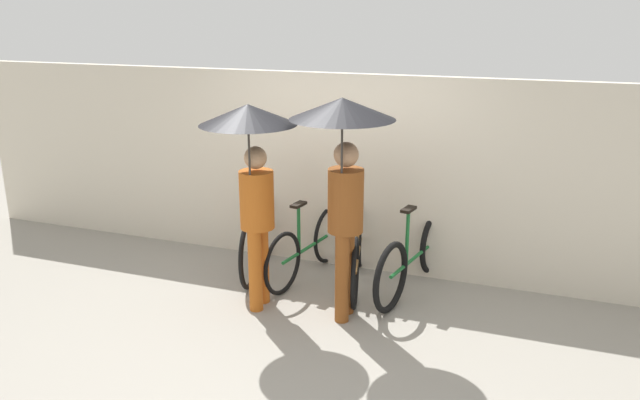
{
  "coord_description": "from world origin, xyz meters",
  "views": [
    {
      "loc": [
        1.96,
        -4.49,
        2.76
      ],
      "look_at": [
        0.0,
        0.9,
        1.0
      ],
      "focal_mm": 35.0,
      "sensor_mm": 36.0,
      "label": 1
    }
  ],
  "objects": [
    {
      "name": "ground_plane",
      "position": [
        0.0,
        0.0,
        0.0
      ],
      "size": [
        30.0,
        30.0,
        0.0
      ],
      "primitive_type": "plane",
      "color": "gray"
    },
    {
      "name": "parked_bicycle_3",
      "position": [
        0.85,
        1.34,
        0.36
      ],
      "size": [
        0.53,
        1.75,
        1.05
      ],
      "rotation": [
        0.0,
        0.0,
        1.37
      ],
      "color": "black",
      "rests_on": "ground"
    },
    {
      "name": "parked_bicycle_0",
      "position": [
        -0.85,
        1.33,
        0.39
      ],
      "size": [
        0.53,
        1.71,
        1.09
      ],
      "rotation": [
        0.0,
        0.0,
        1.79
      ],
      "color": "black",
      "rests_on": "ground"
    },
    {
      "name": "parked_bicycle_1",
      "position": [
        -0.28,
        1.29,
        0.35
      ],
      "size": [
        0.46,
        1.59,
        1.0
      ],
      "rotation": [
        0.0,
        0.0,
        1.4
      ],
      "color": "black",
      "rests_on": "ground"
    },
    {
      "name": "parked_bicycle_2",
      "position": [
        0.28,
        1.28,
        0.37
      ],
      "size": [
        0.55,
        1.68,
        1.08
      ],
      "rotation": [
        0.0,
        0.0,
        1.8
      ],
      "color": "black",
      "rests_on": "ground"
    },
    {
      "name": "back_wall",
      "position": [
        0.0,
        1.75,
        1.06
      ],
      "size": [
        9.7,
        0.12,
        2.13
      ],
      "color": "beige",
      "rests_on": "ground"
    },
    {
      "name": "pedestrian_center",
      "position": [
        0.37,
        0.46,
        1.57
      ],
      "size": [
        0.89,
        0.89,
        2.06
      ],
      "rotation": [
        0.0,
        0.0,
        3.18
      ],
      "color": "brown",
      "rests_on": "ground"
    },
    {
      "name": "pedestrian_leading",
      "position": [
        -0.46,
        0.39,
        1.49
      ],
      "size": [
        0.86,
        0.86,
        1.98
      ],
      "rotation": [
        0.0,
        0.0,
        3.21
      ],
      "color": "#B25619",
      "rests_on": "ground"
    }
  ]
}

